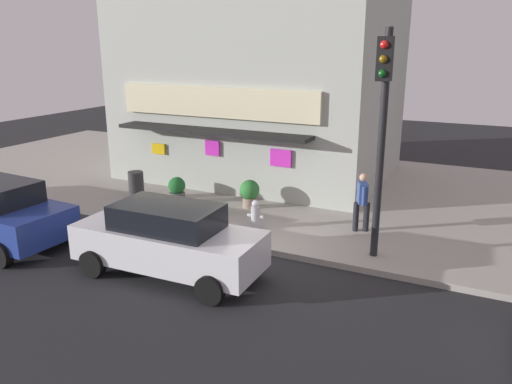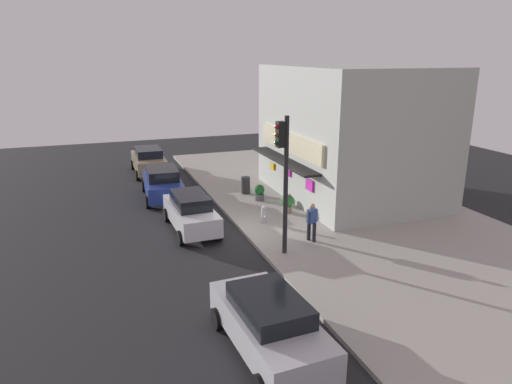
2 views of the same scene
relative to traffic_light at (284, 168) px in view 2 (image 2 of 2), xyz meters
The scene contains 13 objects.
ground_plane 4.66m from the traffic_light, 165.90° to the right, with size 50.93×50.93×0.00m, color #232326.
sidewalk 6.88m from the traffic_light, 118.88° to the left, with size 33.96×11.79×0.16m, color #A39E93.
corner_building 8.98m from the traffic_light, 133.18° to the left, with size 9.66×7.89×6.96m.
traffic_light is the anchor object (origin of this frame).
fire_hydrant 4.66m from the traffic_light, behind, with size 0.50×0.26×0.82m.
trash_can 8.89m from the traffic_light, behind, with size 0.51×0.51×0.94m, color #2D2D2D.
pedestrian 3.12m from the traffic_light, 114.37° to the left, with size 0.48×0.56×1.65m.
potted_plant_by_doorway 7.64m from the traffic_light, 167.08° to the left, with size 0.56×0.56×0.86m.
potted_plant_by_window 5.78m from the traffic_light, 154.22° to the left, with size 0.63×0.63×0.90m.
parked_car_silver 6.77m from the traffic_light, 26.19° to the right, with size 4.64×2.28×1.65m.
parked_car_tan 15.98m from the traffic_light, 168.60° to the right, with size 4.54×2.12×1.71m.
parked_car_blue 10.37m from the traffic_light, 161.75° to the right, with size 4.61×2.33×1.71m.
parked_car_white 5.64m from the traffic_light, 146.30° to the right, with size 4.48×1.99×1.71m.
Camera 2 is at (18.57, -6.07, 7.73)m, focal length 32.94 mm.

